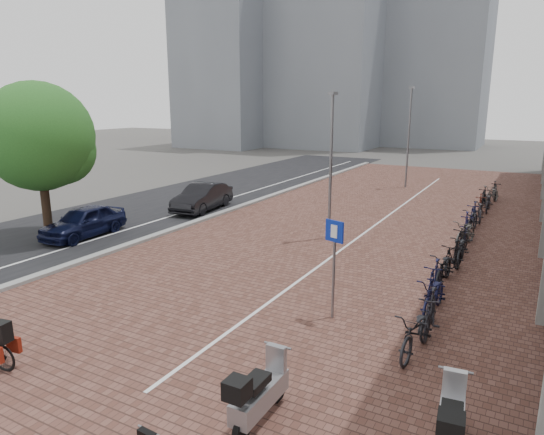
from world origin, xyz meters
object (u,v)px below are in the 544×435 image
Objects in this scene: scooter_back at (451,423)px; parking_sign at (334,253)px; car_navy at (84,221)px; scooter_front at (260,391)px; car_dark at (202,197)px.

parking_sign is at bearing 126.59° from scooter_back.
parking_sign is at bearing -14.50° from car_navy.
car_navy is at bearing 151.10° from scooter_front.
scooter_front is 1.00× the size of scooter_back.
car_dark is at bearing 129.92° from scooter_front.
car_navy is 12.09m from parking_sign.
scooter_back is (15.24, -6.05, -0.04)m from car_navy.
car_dark is at bearing 158.78° from parking_sign.
car_dark is 2.38× the size of scooter_front.
parking_sign reaches higher than scooter_front.
scooter_back reaches higher than scooter_front.
car_navy reaches higher than scooter_back.
scooter_back is at bearing -48.45° from car_dark.
parking_sign is (-3.43, 3.73, 1.15)m from scooter_back.
car_navy is at bearing 152.36° from scooter_back.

